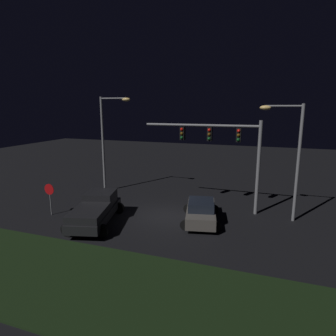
% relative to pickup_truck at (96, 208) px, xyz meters
% --- Properties ---
extents(ground_plane, '(80.00, 80.00, 0.00)m').
position_rel_pickup_truck_xyz_m(ground_plane, '(3.65, 2.60, -1.00)').
color(ground_plane, black).
extents(grass_median, '(20.55, 5.92, 0.10)m').
position_rel_pickup_truck_xyz_m(grass_median, '(3.65, -5.86, -0.95)').
color(grass_median, black).
rests_on(grass_median, ground_plane).
extents(pickup_truck, '(3.79, 5.73, 1.80)m').
position_rel_pickup_truck_xyz_m(pickup_truck, '(0.00, 0.00, 0.00)').
color(pickup_truck, black).
rests_on(pickup_truck, ground_plane).
extents(car_sedan, '(3.08, 4.68, 1.51)m').
position_rel_pickup_truck_xyz_m(car_sedan, '(6.33, 2.42, -0.26)').
color(car_sedan, '#514C47').
rests_on(car_sedan, ground_plane).
extents(traffic_signal_gantry, '(8.32, 0.56, 6.50)m').
position_rel_pickup_truck_xyz_m(traffic_signal_gantry, '(7.18, 5.12, 3.90)').
color(traffic_signal_gantry, slate).
rests_on(traffic_signal_gantry, ground_plane).
extents(street_lamp_left, '(2.82, 0.44, 8.22)m').
position_rel_pickup_truck_xyz_m(street_lamp_left, '(-2.83, 6.60, 4.19)').
color(street_lamp_left, slate).
rests_on(street_lamp_left, ground_plane).
extents(street_lamp_right, '(2.65, 0.44, 7.58)m').
position_rel_pickup_truck_xyz_m(street_lamp_right, '(11.48, 4.63, 3.82)').
color(street_lamp_right, slate).
rests_on(street_lamp_right, ground_plane).
extents(stop_sign, '(0.76, 0.08, 2.23)m').
position_rel_pickup_truck_xyz_m(stop_sign, '(-3.78, 0.18, 0.56)').
color(stop_sign, slate).
rests_on(stop_sign, ground_plane).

